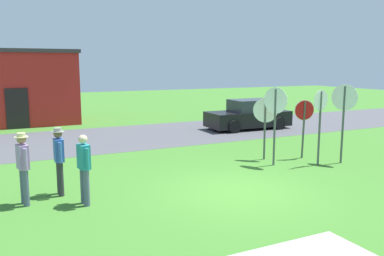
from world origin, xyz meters
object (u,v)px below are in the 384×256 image
stop_sign_leaning_right (320,115)px  person_near_signs (59,157)px  stop_sign_center_cluster (304,119)px  stop_sign_nearest (344,109)px  person_on_left (84,166)px  stop_sign_rear_right (265,117)px  person_in_teal (23,165)px  parked_car_on_street (249,115)px  stop_sign_low_front (275,112)px

stop_sign_leaning_right → person_near_signs: bearing=176.1°
stop_sign_center_cluster → stop_sign_nearest: bearing=-58.1°
person_on_left → stop_sign_center_cluster: bearing=10.4°
stop_sign_leaning_right → person_near_signs: (-8.13, 0.56, -0.70)m
stop_sign_rear_right → person_on_left: size_ratio=1.28×
stop_sign_center_cluster → person_on_left: size_ratio=1.23×
stop_sign_nearest → person_in_teal: bearing=178.4°
stop_sign_center_cluster → person_in_teal: (-9.22, -0.84, -0.43)m
person_in_teal → stop_sign_nearest: bearing=-1.6°
stop_sign_center_cluster → stop_sign_rear_right: size_ratio=0.96×
person_on_left → person_near_signs: bearing=112.5°
stop_sign_center_cluster → person_near_signs: 8.37m
person_in_teal → person_near_signs: bearing=24.9°
stop_sign_center_cluster → person_near_signs: (-8.35, -0.44, -0.43)m
stop_sign_leaning_right → stop_sign_rear_right: bearing=127.2°
stop_sign_leaning_right → stop_sign_nearest: size_ratio=0.94×
parked_car_on_street → stop_sign_low_front: bearing=-118.0°
stop_sign_low_front → person_near_signs: bearing=-179.4°
stop_sign_center_cluster → person_near_signs: bearing=-177.0°
parked_car_on_street → person_on_left: 12.71m
person_in_teal → person_on_left: size_ratio=1.03×
stop_sign_low_front → stop_sign_nearest: size_ratio=0.97×
stop_sign_nearest → stop_sign_low_front: bearing=161.4°
person_near_signs → stop_sign_rear_right: bearing=7.3°
stop_sign_nearest → person_in_teal: stop_sign_nearest is taller
parked_car_on_street → stop_sign_rear_right: size_ratio=2.01×
stop_sign_low_front → stop_sign_rear_right: (0.22, 0.83, -0.31)m
parked_car_on_street → stop_sign_leaning_right: size_ratio=1.74×
stop_sign_leaning_right → person_in_teal: (-9.00, 0.16, -0.70)m
stop_sign_leaning_right → stop_sign_low_front: 1.48m
stop_sign_leaning_right → person_near_signs: 8.18m
stop_sign_center_cluster → stop_sign_low_front: (-1.55, -0.36, 0.38)m
parked_car_on_street → person_on_left: person_on_left is taller
stop_sign_nearest → person_in_teal: size_ratio=1.53×
stop_sign_nearest → person_near_signs: stop_sign_nearest is taller
stop_sign_leaning_right → stop_sign_low_front: size_ratio=0.97×
person_in_teal → stop_sign_center_cluster: bearing=5.2°
stop_sign_center_cluster → person_in_teal: 9.26m
stop_sign_low_front → parked_car_on_street: bearing=62.0°
parked_car_on_street → person_on_left: (-9.98, -7.86, 0.26)m
parked_car_on_street → person_in_teal: size_ratio=2.51×
stop_sign_center_cluster → stop_sign_nearest: size_ratio=0.78×
stop_sign_center_cluster → stop_sign_low_front: 1.63m
person_near_signs → person_on_left: (0.42, -1.01, -0.03)m
stop_sign_leaning_right → stop_sign_low_front: bearing=154.5°
stop_sign_center_cluster → person_on_left: (-7.93, -1.45, -0.46)m
stop_sign_center_cluster → person_on_left: bearing=-169.6°
person_near_signs → person_on_left: bearing=-67.5°
stop_sign_leaning_right → person_in_teal: bearing=179.0°
person_on_left → parked_car_on_street: bearing=38.2°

